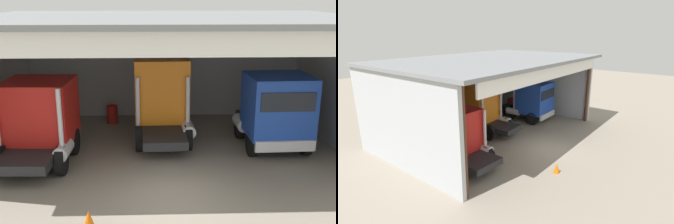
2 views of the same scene
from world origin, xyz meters
The scene contains 8 objects.
ground_plane centered at (0.00, 0.00, 0.00)m, with size 80.00×80.00×0.00m, color gray.
workshop_shed centered at (0.00, 5.67, 3.91)m, with size 15.33×10.17×5.66m.
truck_red_center_right_bay centered at (-5.09, 3.01, 1.77)m, with size 2.80×4.42×3.27m.
truck_orange_center_bay centered at (-0.19, 5.41, 1.94)m, with size 2.67×4.51×3.75m.
truck_blue_center_left_bay centered at (4.57, 4.00, 1.76)m, with size 2.81×4.75×3.31m.
oil_drum centered at (-2.75, 7.99, 0.47)m, with size 0.58×0.58×0.93m, color #B21E19.
tool_cart centered at (6.55, 7.52, 0.50)m, with size 0.90×0.60×1.00m, color red.
traffic_cone centered at (-2.46, -2.08, 0.28)m, with size 0.36×0.36×0.56m, color orange.
Camera 1 is at (-0.54, -12.64, 6.53)m, focal length 43.96 mm.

